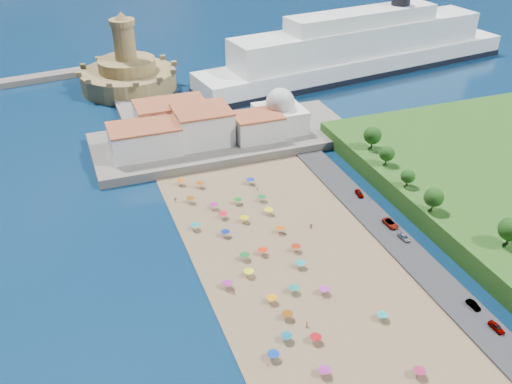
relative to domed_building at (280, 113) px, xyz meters
name	(u,v)px	position (x,y,z in m)	size (l,w,h in m)	color
ground	(277,273)	(-30.00, -71.00, -8.97)	(700.00, 700.00, 0.00)	#071938
terrace	(224,139)	(-20.00, 2.00, -7.47)	(90.00, 36.00, 3.00)	#59544C
jetty	(143,112)	(-42.00, 37.00, -7.77)	(18.00, 70.00, 2.40)	#59544C
waterfront_buildings	(186,127)	(-33.05, 2.64, -1.10)	(57.00, 29.00, 11.00)	silver
domed_building	(280,113)	(0.00, 0.00, 0.00)	(16.00, 16.00, 15.00)	silver
fortress	(128,74)	(-42.00, 67.00, -2.29)	(40.00, 40.00, 32.40)	#A58D52
cruise_ship	(360,51)	(60.17, 51.33, 1.23)	(159.31, 45.42, 34.45)	black
beach_parasols	(284,287)	(-31.27, -78.64, -6.83)	(31.36, 116.76, 2.20)	gray
beachgoers	(281,285)	(-31.19, -76.73, -7.86)	(34.90, 96.04, 1.84)	tan
parked_cars	(409,242)	(6.00, -72.80, -7.60)	(2.49, 62.60, 1.44)	gray
hillside_trees	(467,212)	(19.00, -76.64, 1.10)	(14.50, 103.06, 7.47)	#382314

